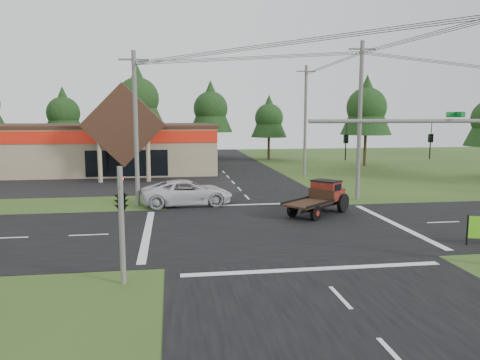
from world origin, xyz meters
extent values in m
plane|color=#31491A|center=(0.00, 0.00, 0.00)|extent=(120.00, 120.00, 0.00)
cube|color=black|center=(0.00, 0.00, 0.01)|extent=(12.00, 120.00, 0.02)
cube|color=black|center=(0.00, 0.00, 0.01)|extent=(120.00, 12.00, 0.02)
cube|color=black|center=(-14.00, 19.00, 0.01)|extent=(28.00, 14.00, 0.02)
cube|color=tan|center=(-16.00, 30.00, 2.50)|extent=(30.00, 15.00, 5.00)
cube|color=#362416|center=(-16.00, 30.00, 5.05)|extent=(30.40, 15.40, 0.30)
cube|color=#B31B0D|center=(-16.00, 22.45, 4.10)|extent=(30.00, 0.12, 1.20)
cube|color=#362416|center=(-10.00, 21.50, 5.30)|extent=(7.78, 4.00, 7.78)
cylinder|color=tan|center=(-12.20, 19.80, 2.00)|extent=(0.40, 0.40, 4.00)
cylinder|color=tan|center=(-7.80, 19.80, 2.00)|extent=(0.40, 0.40, 4.00)
cube|color=black|center=(-10.00, 22.48, 1.50)|extent=(8.00, 0.08, 2.60)
cylinder|color=#595651|center=(3.50, -7.50, 6.00)|extent=(8.00, 0.16, 0.16)
imported|color=black|center=(4.50, -7.50, 5.00)|extent=(0.16, 0.20, 1.00)
imported|color=black|center=(1.00, -7.50, 5.00)|extent=(0.16, 0.20, 1.00)
cube|color=#0C6626|center=(5.50, -7.50, 6.25)|extent=(0.80, 0.04, 0.22)
cylinder|color=#595651|center=(-7.50, -7.50, 2.20)|extent=(0.20, 0.20, 4.40)
imported|color=black|center=(-7.50, -7.30, 3.70)|extent=(0.53, 2.48, 1.00)
sphere|color=#FF0C0C|center=(-7.50, -7.15, 3.90)|extent=(0.18, 0.18, 0.18)
cylinder|color=#595651|center=(-8.00, 8.00, 5.25)|extent=(0.30, 0.30, 10.50)
cube|color=#595651|center=(-8.00, 8.00, 9.90)|extent=(2.00, 0.12, 0.12)
cylinder|color=#595651|center=(8.00, 8.00, 5.75)|extent=(0.30, 0.30, 11.50)
cube|color=#595651|center=(8.00, 8.00, 10.90)|extent=(2.00, 0.12, 0.12)
cylinder|color=#595651|center=(8.00, 22.00, 5.60)|extent=(0.30, 0.30, 11.20)
cube|color=#595651|center=(8.00, 22.00, 10.60)|extent=(2.00, 0.12, 0.12)
cylinder|color=#332316|center=(-20.00, 42.00, 1.75)|extent=(0.36, 0.36, 3.50)
cone|color=black|center=(-20.00, 42.00, 6.80)|extent=(5.60, 5.60, 6.60)
sphere|color=black|center=(-20.00, 42.00, 6.50)|extent=(4.40, 4.40, 4.40)
cylinder|color=#332316|center=(-10.00, 41.00, 2.27)|extent=(0.36, 0.36, 4.55)
cone|color=black|center=(-10.00, 41.00, 8.84)|extent=(7.28, 7.28, 8.58)
sphere|color=black|center=(-10.00, 41.00, 8.45)|extent=(5.72, 5.72, 5.72)
cylinder|color=#332316|center=(0.00, 42.00, 1.92)|extent=(0.36, 0.36, 3.85)
cone|color=black|center=(0.00, 42.00, 7.48)|extent=(6.16, 6.16, 7.26)
sphere|color=black|center=(0.00, 42.00, 7.15)|extent=(4.84, 4.84, 4.84)
cylinder|color=#332316|center=(8.00, 40.00, 1.57)|extent=(0.36, 0.36, 3.15)
cone|color=black|center=(8.00, 40.00, 6.12)|extent=(5.04, 5.04, 5.94)
sphere|color=black|center=(8.00, 40.00, 5.85)|extent=(3.96, 3.96, 3.96)
cylinder|color=#332316|center=(18.00, 30.00, 1.92)|extent=(0.36, 0.36, 3.85)
cone|color=black|center=(18.00, 30.00, 7.48)|extent=(6.16, 6.16, 7.26)
sphere|color=black|center=(18.00, 30.00, 7.15)|extent=(4.84, 4.84, 4.84)
imported|color=silver|center=(-4.60, 7.67, 0.87)|extent=(6.52, 3.45, 1.75)
camera|label=1|loc=(-5.65, -24.67, 6.23)|focal=35.00mm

